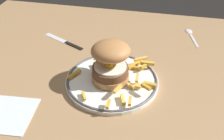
{
  "coord_description": "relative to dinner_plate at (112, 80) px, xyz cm",
  "views": [
    {
      "loc": [
        9.33,
        -54.85,
        49.69
      ],
      "look_at": [
        -2.88,
        3.58,
        4.6
      ],
      "focal_mm": 42.86,
      "sensor_mm": 36.0,
      "label": 1
    }
  ],
  "objects": [
    {
      "name": "ground_plane",
      "position": [
        2.88,
        -3.58,
        -2.84
      ],
      "size": [
        128.07,
        106.36,
        4.0
      ],
      "primitive_type": "cube",
      "color": "#9B764F"
    },
    {
      "name": "napkin",
      "position": [
        -22.57,
        -17.67,
        -0.64
      ],
      "size": [
        12.47,
        13.66,
        0.4
      ],
      "primitive_type": "cube",
      "rotation": [
        0.0,
        0.0,
        0.08
      ],
      "color": "silver",
      "rests_on": "ground_plane"
    },
    {
      "name": "knife",
      "position": [
        -20.4,
        18.41,
        -0.58
      ],
      "size": [
        16.88,
        9.14,
        0.7
      ],
      "color": "black",
      "rests_on": "ground_plane"
    },
    {
      "name": "spoon",
      "position": [
        22.81,
        34.51,
        -0.48
      ],
      "size": [
        4.96,
        13.3,
        0.9
      ],
      "color": "silver",
      "rests_on": "ground_plane"
    },
    {
      "name": "dinner_plate",
      "position": [
        0.0,
        0.0,
        0.0
      ],
      "size": [
        26.67,
        26.67,
        1.6
      ],
      "color": "white",
      "rests_on": "ground_plane"
    },
    {
      "name": "burger",
      "position": [
        -0.55,
        0.61,
        6.44
      ],
      "size": [
        14.06,
        14.23,
        11.32
      ],
      "color": "#B17844",
      "rests_on": "dinner_plate"
    },
    {
      "name": "fries_pile",
      "position": [
        3.88,
        0.92,
        1.64
      ],
      "size": [
        25.23,
        24.16,
        2.52
      ],
      "color": "gold",
      "rests_on": "dinner_plate"
    }
  ]
}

